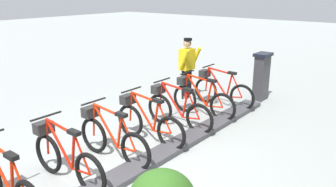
# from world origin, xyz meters

# --- Properties ---
(ground_plane) EXTENTS (60.00, 60.00, 0.00)m
(ground_plane) POSITION_xyz_m (0.00, 0.00, 0.00)
(ground_plane) COLOR #A1A7A4
(dock_rail_base) EXTENTS (0.44, 9.26, 0.10)m
(dock_rail_base) POSITION_xyz_m (0.00, 0.00, 0.05)
(dock_rail_base) COLOR #47474C
(dock_rail_base) RESTS_ON ground
(payment_kiosk) EXTENTS (0.36, 0.52, 1.28)m
(payment_kiosk) POSITION_xyz_m (0.05, -5.17, 0.67)
(payment_kiosk) COLOR #38383D
(payment_kiosk) RESTS_ON ground
(bike_docked_0) EXTENTS (1.72, 0.54, 1.02)m
(bike_docked_0) POSITION_xyz_m (0.63, -4.03, 0.43)
(bike_docked_0) COLOR black
(bike_docked_0) RESTS_ON ground
(bike_docked_1) EXTENTS (1.72, 0.54, 1.02)m
(bike_docked_1) POSITION_xyz_m (0.63, -3.09, 0.43)
(bike_docked_1) COLOR black
(bike_docked_1) RESTS_ON ground
(bike_docked_2) EXTENTS (1.72, 0.54, 1.02)m
(bike_docked_2) POSITION_xyz_m (0.63, -2.15, 0.43)
(bike_docked_2) COLOR black
(bike_docked_2) RESTS_ON ground
(bike_docked_3) EXTENTS (1.72, 0.54, 1.02)m
(bike_docked_3) POSITION_xyz_m (0.63, -1.21, 0.43)
(bike_docked_3) COLOR black
(bike_docked_3) RESTS_ON ground
(bike_docked_4) EXTENTS (1.72, 0.54, 1.02)m
(bike_docked_4) POSITION_xyz_m (0.63, -0.27, 0.43)
(bike_docked_4) COLOR black
(bike_docked_4) RESTS_ON ground
(bike_docked_5) EXTENTS (1.72, 0.54, 1.02)m
(bike_docked_5) POSITION_xyz_m (0.63, 0.67, 0.43)
(bike_docked_5) COLOR black
(bike_docked_5) RESTS_ON ground
(bike_docked_6) EXTENTS (1.72, 0.54, 1.02)m
(bike_docked_6) POSITION_xyz_m (0.63, 1.61, 0.43)
(bike_docked_6) COLOR black
(bike_docked_6) RESTS_ON ground
(worker_near_rack) EXTENTS (0.48, 0.63, 1.66)m
(worker_near_rack) POSITION_xyz_m (1.66, -3.98, 0.91)
(worker_near_rack) COLOR white
(worker_near_rack) RESTS_ON ground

